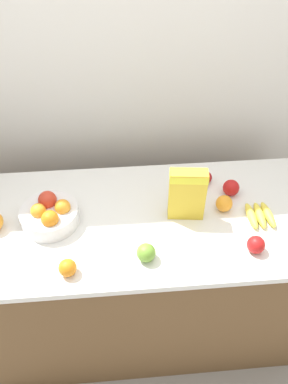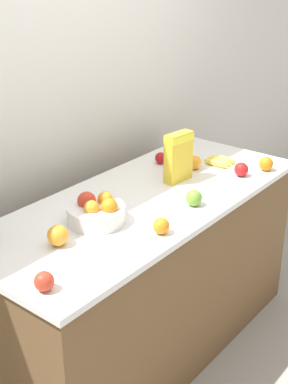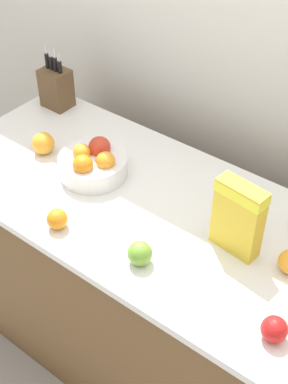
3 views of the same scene
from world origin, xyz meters
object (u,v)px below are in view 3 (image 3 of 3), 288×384
Objects in this scene: apple_front at (274,329)px; orange_back_center at (57,219)px; fruit_bowl at (93,163)px; orange_front_right at (43,143)px; cereal_box at (238,216)px; apple_leftmost at (140,253)px; knife_block at (56,87)px.

orange_back_center is at bearing -176.36° from apple_front.
fruit_bowl is 0.30m from orange_back_center.
cereal_box is at bearing 0.31° from orange_front_right.
apple_leftmost is at bearing 8.09° from orange_back_center.
knife_block reaches higher than orange_front_right.
fruit_bowl is (-0.61, 0.01, -0.09)m from cereal_box.
fruit_bowl is at bearing 149.42° from apple_leftmost.
fruit_bowl is 0.47m from apple_leftmost.
knife_block reaches higher than cereal_box.
cereal_box is 0.59m from orange_back_center.
apple_front reaches higher than orange_back_center.
apple_leftmost is at bearing -30.62° from knife_block.
apple_leftmost is at bearing -30.58° from fruit_bowl.
apple_leftmost is (0.41, -0.24, -0.01)m from fruit_bowl.
fruit_bowl is at bearing 164.71° from apple_front.
orange_front_right reaches higher than apple_leftmost.
orange_back_center is at bearing -71.77° from fruit_bowl.
cereal_box is 3.58× the size of orange_back_center.
fruit_bowl is 0.90m from apple_front.
apple_front is at bearing -11.14° from orange_front_right.
apple_leftmost is (0.86, -0.51, -0.05)m from knife_block.
orange_front_right is at bearing -175.86° from fruit_bowl.
knife_block is 3.48× the size of apple_leftmost.
cereal_box is 0.36m from apple_front.
apple_leftmost is at bearing -179.44° from apple_front.
cereal_box is at bearing 139.01° from apple_front.
apple_leftmost reaches higher than orange_back_center.
fruit_bowl is 0.25m from orange_front_right.
apple_front is at bearing 0.56° from apple_leftmost.
cereal_box reaches higher than apple_leftmost.
knife_block is 3.82× the size of orange_back_center.
knife_block is 1.07× the size of cereal_box.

